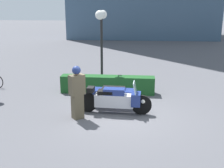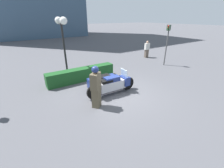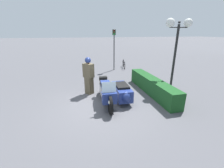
% 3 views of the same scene
% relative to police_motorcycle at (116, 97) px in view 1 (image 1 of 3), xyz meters
% --- Properties ---
extents(ground_plane, '(160.00, 160.00, 0.00)m').
position_rel_police_motorcycle_xyz_m(ground_plane, '(0.27, -0.55, -0.48)').
color(ground_plane, '#4C4C51').
extents(police_motorcycle, '(2.66, 1.39, 1.18)m').
position_rel_police_motorcycle_xyz_m(police_motorcycle, '(0.00, 0.00, 0.00)').
color(police_motorcycle, black).
rests_on(police_motorcycle, ground).
extents(officer_rider, '(0.58, 0.55, 1.83)m').
position_rel_police_motorcycle_xyz_m(officer_rider, '(-1.24, -1.00, 0.49)').
color(officer_rider, brown).
rests_on(officer_rider, ground).
extents(hedge_bush_curbside, '(4.13, 0.60, 0.77)m').
position_rel_police_motorcycle_xyz_m(hedge_bush_curbside, '(-0.57, 2.08, -0.10)').
color(hedge_bush_curbside, '#19471E').
rests_on(hedge_bush_curbside, ground).
extents(twin_lamp_post, '(0.42, 1.42, 3.58)m').
position_rel_police_motorcycle_xyz_m(twin_lamp_post, '(-1.01, 3.49, 2.47)').
color(twin_lamp_post, black).
rests_on(twin_lamp_post, ground).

